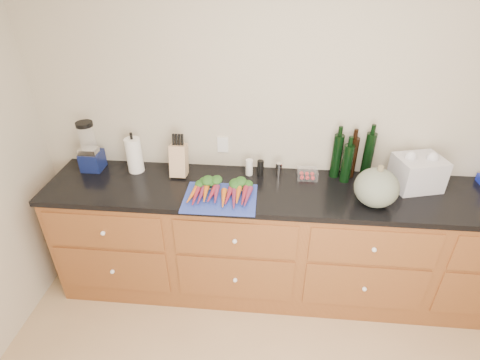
# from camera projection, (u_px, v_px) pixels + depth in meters

# --- Properties ---
(wall_back) EXTENTS (4.10, 0.05, 2.60)m
(wall_back) POSITION_uv_depth(u_px,v_px,m) (306.00, 124.00, 2.68)
(wall_back) COLOR beige
(wall_back) RESTS_ON ground
(cabinets) EXTENTS (3.60, 0.64, 0.90)m
(cabinets) POSITION_uv_depth(u_px,v_px,m) (298.00, 244.00, 2.84)
(cabinets) COLOR brown
(cabinets) RESTS_ON ground
(countertop) EXTENTS (3.64, 0.62, 0.04)m
(countertop) POSITION_uv_depth(u_px,v_px,m) (304.00, 193.00, 2.60)
(countertop) COLOR black
(countertop) RESTS_ON cabinets
(cutting_board) EXTENTS (0.49, 0.37, 0.01)m
(cutting_board) POSITION_uv_depth(u_px,v_px,m) (220.00, 198.00, 2.49)
(cutting_board) COLOR #263BA7
(cutting_board) RESTS_ON countertop
(carrots) EXTENTS (0.41, 0.30, 0.06)m
(carrots) POSITION_uv_depth(u_px,v_px,m) (221.00, 191.00, 2.51)
(carrots) COLOR orange
(carrots) RESTS_ON cutting_board
(squash) EXTENTS (0.28, 0.28, 0.25)m
(squash) POSITION_uv_depth(u_px,v_px,m) (376.00, 188.00, 2.38)
(squash) COLOR #566252
(squash) RESTS_ON countertop
(blender_appliance) EXTENTS (0.15, 0.15, 0.38)m
(blender_appliance) POSITION_uv_depth(u_px,v_px,m) (90.00, 149.00, 2.76)
(blender_appliance) COLOR #0F194A
(blender_appliance) RESTS_ON countertop
(paper_towel) EXTENTS (0.12, 0.12, 0.26)m
(paper_towel) POSITION_uv_depth(u_px,v_px,m) (134.00, 155.00, 2.75)
(paper_towel) COLOR white
(paper_towel) RESTS_ON countertop
(knife_block) EXTENTS (0.12, 0.12, 0.23)m
(knife_block) POSITION_uv_depth(u_px,v_px,m) (179.00, 160.00, 2.72)
(knife_block) COLOR tan
(knife_block) RESTS_ON countertop
(grinder_salt) EXTENTS (0.05, 0.05, 0.12)m
(grinder_salt) POSITION_uv_depth(u_px,v_px,m) (249.00, 167.00, 2.74)
(grinder_salt) COLOR silver
(grinder_salt) RESTS_ON countertop
(grinder_pepper) EXTENTS (0.05, 0.05, 0.12)m
(grinder_pepper) POSITION_uv_depth(u_px,v_px,m) (260.00, 168.00, 2.74)
(grinder_pepper) COLOR black
(grinder_pepper) RESTS_ON countertop
(canister_chrome) EXTENTS (0.05, 0.05, 0.11)m
(canister_chrome) POSITION_uv_depth(u_px,v_px,m) (279.00, 170.00, 2.73)
(canister_chrome) COLOR silver
(canister_chrome) RESTS_ON countertop
(tomato_box) EXTENTS (0.15, 0.12, 0.07)m
(tomato_box) POSITION_uv_depth(u_px,v_px,m) (307.00, 174.00, 2.71)
(tomato_box) COLOR white
(tomato_box) RESTS_ON countertop
(bottles) EXTENTS (0.29, 0.15, 0.35)m
(bottles) POSITION_uv_depth(u_px,v_px,m) (351.00, 158.00, 2.66)
(bottles) COLOR black
(bottles) RESTS_ON countertop
(grocery_bag) EXTENTS (0.36, 0.32, 0.22)m
(grocery_bag) POSITION_uv_depth(u_px,v_px,m) (417.00, 173.00, 2.57)
(grocery_bag) COLOR silver
(grocery_bag) RESTS_ON countertop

